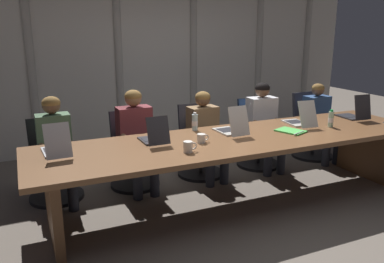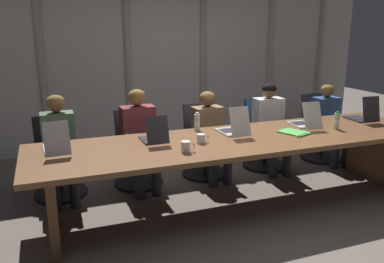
% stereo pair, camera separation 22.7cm
% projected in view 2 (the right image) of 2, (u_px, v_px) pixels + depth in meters
% --- Properties ---
extents(ground_plane, '(14.47, 14.47, 0.00)m').
position_uv_depth(ground_plane, '(238.00, 204.00, 4.34)').
color(ground_plane, '#6B6056').
extents(conference_table, '(4.34, 1.11, 0.76)m').
position_uv_depth(conference_table, '(240.00, 150.00, 4.18)').
color(conference_table, brown).
rests_on(conference_table, ground_plane).
extents(curtain_backdrop, '(7.24, 0.17, 2.74)m').
position_uv_depth(curtain_backdrop, '(166.00, 60.00, 6.35)').
color(curtain_backdrop, beige).
rests_on(curtain_backdrop, ground_plane).
extents(laptop_left_end, '(0.25, 0.45, 0.32)m').
position_uv_depth(laptop_left_end, '(56.00, 146.00, 3.67)').
color(laptop_left_end, '#BCBCC1').
rests_on(laptop_left_end, conference_table).
extents(laptop_left_mid, '(0.23, 0.39, 0.29)m').
position_uv_depth(laptop_left_mid, '(154.00, 136.00, 3.99)').
color(laptop_left_mid, '#2D2D33').
rests_on(laptop_left_mid, conference_table).
extents(laptop_center, '(0.24, 0.45, 0.32)m').
position_uv_depth(laptop_center, '(233.00, 128.00, 4.28)').
color(laptop_center, beige).
rests_on(laptop_center, conference_table).
extents(laptop_right_mid, '(0.26, 0.48, 0.31)m').
position_uv_depth(laptop_right_mid, '(304.00, 122.00, 4.60)').
color(laptop_right_mid, beige).
rests_on(laptop_right_mid, conference_table).
extents(laptop_right_end, '(0.26, 0.41, 0.32)m').
position_uv_depth(laptop_right_end, '(363.00, 116.00, 4.89)').
color(laptop_right_end, '#2D2D33').
rests_on(laptop_right_end, conference_table).
extents(office_chair_left_end, '(0.60, 0.60, 0.90)m').
position_uv_depth(office_chair_left_end, '(58.00, 166.00, 4.54)').
color(office_chair_left_end, black).
rests_on(office_chair_left_end, ground_plane).
extents(office_chair_left_mid, '(0.60, 0.60, 0.90)m').
position_uv_depth(office_chair_left_mid, '(137.00, 157.00, 4.85)').
color(office_chair_left_mid, '#2D2D38').
rests_on(office_chair_left_mid, ground_plane).
extents(office_chair_center, '(0.60, 0.60, 0.91)m').
position_uv_depth(office_chair_center, '(204.00, 149.00, 5.16)').
color(office_chair_center, '#2D2D38').
rests_on(office_chair_center, ground_plane).
extents(office_chair_right_mid, '(0.60, 0.60, 0.92)m').
position_uv_depth(office_chair_right_mid, '(264.00, 142.00, 5.46)').
color(office_chair_right_mid, navy).
rests_on(office_chair_right_mid, ground_plane).
extents(office_chair_right_end, '(0.60, 0.60, 0.95)m').
position_uv_depth(office_chair_right_end, '(320.00, 135.00, 5.79)').
color(office_chair_right_end, '#2D2D38').
rests_on(office_chair_right_end, ground_plane).
extents(person_left_end, '(0.36, 0.55, 1.17)m').
position_uv_depth(person_left_end, '(59.00, 142.00, 4.32)').
color(person_left_end, '#4C6B4C').
rests_on(person_left_end, ground_plane).
extents(person_left_mid, '(0.41, 0.55, 1.19)m').
position_uv_depth(person_left_mid, '(140.00, 134.00, 4.63)').
color(person_left_mid, brown).
rests_on(person_left_mid, ground_plane).
extents(person_center, '(0.40, 0.56, 1.11)m').
position_uv_depth(person_center, '(210.00, 131.00, 4.94)').
color(person_center, olive).
rests_on(person_center, ground_plane).
extents(person_right_mid, '(0.41, 0.56, 1.17)m').
position_uv_depth(person_right_mid, '(271.00, 122.00, 5.24)').
color(person_right_mid, silver).
rests_on(person_right_mid, ground_plane).
extents(person_right_end, '(0.36, 0.55, 1.10)m').
position_uv_depth(person_right_end, '(329.00, 120.00, 5.56)').
color(person_right_end, '#335184').
rests_on(person_right_end, ground_plane).
extents(water_bottle_primary, '(0.07, 0.07, 0.21)m').
position_uv_depth(water_bottle_primary, '(197.00, 122.00, 4.42)').
color(water_bottle_primary, silver).
rests_on(water_bottle_primary, conference_table).
extents(water_bottle_secondary, '(0.06, 0.06, 0.21)m').
position_uv_depth(water_bottle_secondary, '(337.00, 121.00, 4.49)').
color(water_bottle_secondary, '#ADD1B2').
rests_on(water_bottle_secondary, conference_table).
extents(coffee_mug_near, '(0.13, 0.08, 0.09)m').
position_uv_depth(coffee_mug_near, '(201.00, 138.00, 3.96)').
color(coffee_mug_near, white).
rests_on(coffee_mug_near, conference_table).
extents(coffee_mug_far, '(0.14, 0.09, 0.10)m').
position_uv_depth(coffee_mug_far, '(186.00, 147.00, 3.66)').
color(coffee_mug_far, white).
rests_on(coffee_mug_far, conference_table).
extents(spiral_notepad, '(0.32, 0.36, 0.03)m').
position_uv_depth(spiral_notepad, '(294.00, 133.00, 4.32)').
color(spiral_notepad, '#4CB74C').
rests_on(spiral_notepad, conference_table).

